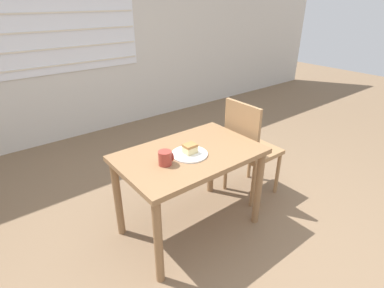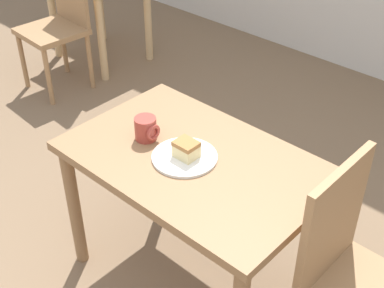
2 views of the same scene
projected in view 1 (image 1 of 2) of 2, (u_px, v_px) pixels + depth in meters
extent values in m
plane|color=#7A6047|center=(242.00, 260.00, 2.25)|extent=(14.00, 14.00, 0.00)
cube|color=beige|center=(73.00, 30.00, 3.76)|extent=(10.00, 0.06, 2.80)
cube|color=white|center=(63.00, 21.00, 3.63)|extent=(1.89, 0.01, 1.21)
cube|color=beige|center=(71.00, 64.00, 3.84)|extent=(1.85, 0.01, 0.02)
cube|color=beige|center=(68.00, 47.00, 3.75)|extent=(1.85, 0.01, 0.02)
cube|color=beige|center=(65.00, 30.00, 3.66)|extent=(1.85, 0.01, 0.02)
cube|color=beige|center=(62.00, 12.00, 3.57)|extent=(1.85, 0.01, 0.02)
cube|color=olive|center=(190.00, 155.00, 2.27)|extent=(1.08, 0.70, 0.04)
cylinder|color=olive|center=(158.00, 243.00, 1.94)|extent=(0.06, 0.06, 0.68)
cylinder|color=olive|center=(258.00, 189.00, 2.49)|extent=(0.06, 0.06, 0.68)
cylinder|color=olive|center=(118.00, 199.00, 2.36)|extent=(0.06, 0.06, 0.68)
cylinder|color=olive|center=(211.00, 161.00, 2.91)|extent=(0.06, 0.06, 0.68)
cube|color=#9E754C|center=(254.00, 150.00, 2.86)|extent=(0.42, 0.42, 0.04)
cylinder|color=#9E754C|center=(277.00, 173.00, 2.94)|extent=(0.04, 0.04, 0.44)
cylinder|color=#9E754C|center=(250.00, 159.00, 3.19)|extent=(0.04, 0.04, 0.44)
cylinder|color=#9E754C|center=(253.00, 186.00, 2.74)|extent=(0.04, 0.04, 0.44)
cylinder|color=#9E754C|center=(226.00, 170.00, 2.99)|extent=(0.04, 0.04, 0.44)
cube|color=#9E754C|center=(242.00, 130.00, 2.63)|extent=(0.03, 0.40, 0.49)
cylinder|color=white|center=(189.00, 154.00, 2.22)|extent=(0.27, 0.27, 0.01)
cube|color=beige|center=(190.00, 150.00, 2.21)|extent=(0.09, 0.08, 0.05)
cube|color=#A3703D|center=(190.00, 145.00, 2.19)|extent=(0.09, 0.08, 0.02)
cylinder|color=#9E382D|center=(165.00, 158.00, 2.07)|extent=(0.09, 0.09, 0.10)
torus|color=#9E382D|center=(171.00, 156.00, 2.10)|extent=(0.02, 0.07, 0.07)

